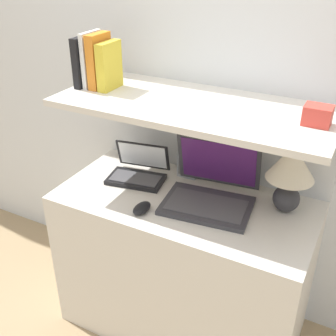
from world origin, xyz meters
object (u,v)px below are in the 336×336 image
object	(u,v)px
table_lamp	(291,170)
router_box	(189,165)
computer_mouse	(142,208)
book_white	(92,59)
shelf_gadget	(318,115)
laptop_large	(211,191)
book_black	(86,61)
laptop_small	(138,171)
book_orange	(99,61)
book_yellow	(109,66)

from	to	relation	value
table_lamp	router_box	xyz separation A→B (m)	(-0.50, 0.08, -0.14)
computer_mouse	router_box	distance (m)	0.38
book_white	shelf_gadget	bearing A→B (deg)	0.00
laptop_large	book_white	distance (m)	0.79
laptop_large	book_black	xyz separation A→B (m)	(-0.65, 0.02, 0.49)
laptop_small	router_box	size ratio (longest dim) A/B	2.46
book_orange	book_black	bearing A→B (deg)	180.00
book_orange	table_lamp	bearing A→B (deg)	4.08
laptop_small	book_orange	size ratio (longest dim) A/B	1.25
book_orange	laptop_small	bearing A→B (deg)	1.90
router_box	book_black	size ratio (longest dim) A/B	0.55
laptop_small	book_yellow	xyz separation A→B (m)	(-0.13, -0.01, 0.50)
table_lamp	book_black	bearing A→B (deg)	-176.23
table_lamp	shelf_gadget	distance (m)	0.29
router_box	book_orange	xyz separation A→B (m)	(-0.39, -0.14, 0.50)
table_lamp	laptop_small	xyz separation A→B (m)	(-0.71, -0.06, -0.16)
book_black	book_orange	distance (m)	0.07
shelf_gadget	table_lamp	bearing A→B (deg)	139.15
computer_mouse	laptop_large	bearing A→B (deg)	42.70
computer_mouse	book_black	size ratio (longest dim) A/B	0.49
book_white	computer_mouse	bearing A→B (deg)	-31.76
laptop_large	book_black	distance (m)	0.81
computer_mouse	book_orange	xyz separation A→B (m)	(-0.34, 0.24, 0.54)
laptop_large	book_black	bearing A→B (deg)	177.78
router_box	book_orange	bearing A→B (deg)	-160.02
book_black	router_box	bearing A→B (deg)	16.96
table_lamp	laptop_large	distance (m)	0.35
laptop_large	book_yellow	bearing A→B (deg)	177.25
table_lamp	router_box	world-z (taller)	table_lamp
book_black	book_yellow	world-z (taller)	book_black
table_lamp	book_yellow	size ratio (longest dim) A/B	1.49
laptop_large	table_lamp	bearing A→B (deg)	15.78
router_box	laptop_small	bearing A→B (deg)	-147.13
router_box	shelf_gadget	distance (m)	0.72
table_lamp	laptop_small	world-z (taller)	table_lamp
book_black	book_yellow	size ratio (longest dim) A/B	1.07
router_box	book_white	xyz separation A→B (m)	(-0.43, -0.14, 0.50)
laptop_large	router_box	bearing A→B (deg)	138.39
router_box	book_yellow	xyz separation A→B (m)	(-0.33, -0.14, 0.48)
laptop_large	router_box	world-z (taller)	laptop_large
laptop_large	laptop_small	bearing A→B (deg)	175.52
laptop_large	router_box	distance (m)	0.25
computer_mouse	book_white	distance (m)	0.70
computer_mouse	book_white	size ratio (longest dim) A/B	0.45
laptop_large	computer_mouse	xyz separation A→B (m)	(-0.23, -0.21, -0.04)
book_black	shelf_gadget	world-z (taller)	book_black
router_box	book_yellow	bearing A→B (deg)	-157.20
book_white	shelf_gadget	xyz separation A→B (m)	(1.00, 0.00, -0.09)
computer_mouse	table_lamp	bearing A→B (deg)	29.00
laptop_small	shelf_gadget	world-z (taller)	shelf_gadget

